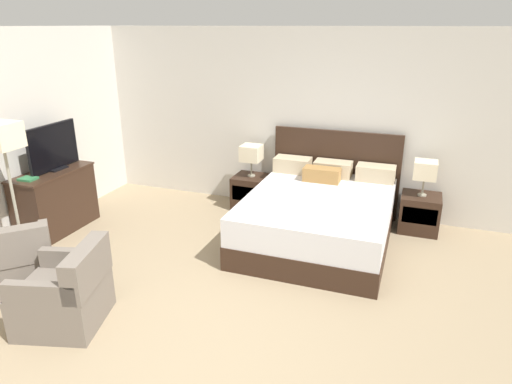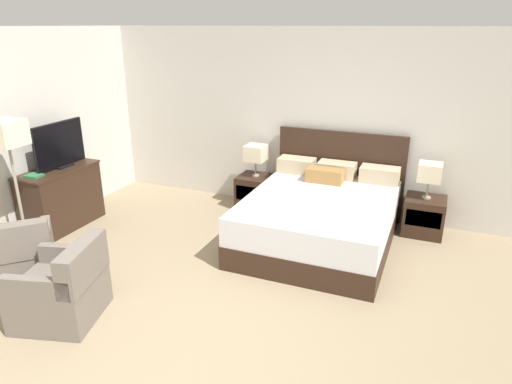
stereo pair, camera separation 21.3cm
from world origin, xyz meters
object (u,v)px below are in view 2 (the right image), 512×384
nightstand_left (256,192)px  dresser (61,197)px  nightstand_right (424,216)px  floor_lamp (8,144)px  armchair_by_window (18,259)px  armchair_companion (63,290)px  bed (320,217)px  table_lamp_left (256,153)px  table_lamp_right (430,172)px  tv (59,146)px  book_red_cover (34,176)px

nightstand_left → dresser: (-2.10, -1.58, 0.17)m
nightstand_right → floor_lamp: size_ratio=0.31×
nightstand_right → dresser: (-4.42, -1.58, 0.17)m
armchair_by_window → armchair_companion: size_ratio=1.14×
bed → table_lamp_left: size_ratio=4.59×
nightstand_right → table_lamp_left: bearing=180.0°
nightstand_right → table_lamp_right: bearing=90.0°
armchair_by_window → floor_lamp: size_ratio=0.61×
tv → book_red_cover: bearing=-91.4°
bed → armchair_companion: 2.97m
table_lamp_right → tv: (-4.42, -1.48, 0.26)m
armchair_by_window → dresser: bearing=117.1°
nightstand_left → floor_lamp: bearing=-127.7°
table_lamp_left → armchair_companion: table_lamp_left is taller
table_lamp_left → table_lamp_right: 2.32m
book_red_cover → floor_lamp: size_ratio=0.12×
floor_lamp → bed: bearing=28.9°
armchair_companion → dresser: bearing=134.2°
dresser → floor_lamp: floor_lamp is taller
armchair_by_window → nightstand_left: bearing=63.3°
nightstand_left → armchair_by_window: (-1.44, -2.87, 0.04)m
table_lamp_left → dresser: (-2.10, -1.58, -0.41)m
table_lamp_left → book_red_cover: 2.86m
book_red_cover → armchair_companion: book_red_cover is taller
nightstand_left → book_red_cover: 2.92m
table_lamp_left → armchair_companion: 3.24m
floor_lamp → table_lamp_right: bearing=29.9°
armchair_companion → floor_lamp: (-1.27, 0.74, 1.06)m
dresser → armchair_by_window: (0.66, -1.29, -0.13)m
bed → dresser: 3.37m
nightstand_right → dresser: 4.70m
nightstand_left → bed: bearing=-32.3°
table_lamp_left → armchair_by_window: size_ratio=0.47×
armchair_companion → floor_lamp: bearing=149.7°
table_lamp_right → book_red_cover: bearing=-156.4°
nightstand_right → armchair_by_window: bearing=-142.7°
nightstand_right → dresser: size_ratio=0.46×
table_lamp_right → book_red_cover: table_lamp_right is taller
bed → nightstand_left: (-1.16, 0.73, -0.09)m
bed → floor_lamp: floor_lamp is taller
table_lamp_right → book_red_cover: (-4.43, -1.93, -0.01)m
bed → book_red_cover: (-3.27, -1.20, 0.48)m
armchair_by_window → floor_lamp: (-0.42, 0.47, 1.06)m
bed → armchair_companion: bed is taller
nightstand_right → armchair_companion: (-2.90, -3.14, 0.04)m
tv → nightstand_left: bearing=35.2°
tv → nightstand_right: bearing=18.5°
book_red_cover → armchair_by_window: 1.26m
tv → book_red_cover: size_ratio=4.22×
bed → nightstand_right: bearing=32.3°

